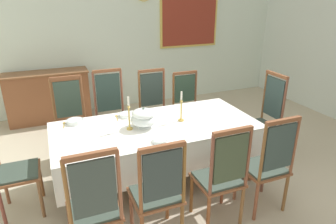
# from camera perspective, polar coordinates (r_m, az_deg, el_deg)

# --- Properties ---
(ground) EXTENTS (7.50, 6.00, 0.04)m
(ground) POSITION_cam_1_polar(r_m,az_deg,el_deg) (3.77, -1.11, -14.31)
(ground) COLOR #B8A98F
(back_wall) EXTENTS (7.50, 0.08, 3.35)m
(back_wall) POSITION_cam_1_polar(r_m,az_deg,el_deg) (6.02, -12.19, 16.27)
(back_wall) COLOR silver
(back_wall) RESTS_ON ground
(dining_table) EXTENTS (2.36, 1.08, 0.75)m
(dining_table) POSITION_cam_1_polar(r_m,az_deg,el_deg) (3.56, -2.24, -3.55)
(dining_table) COLOR brown
(dining_table) RESTS_ON ground
(tablecloth) EXTENTS (2.38, 1.10, 0.42)m
(tablecloth) POSITION_cam_1_polar(r_m,az_deg,el_deg) (3.58, -2.23, -4.07)
(tablecloth) COLOR white
(tablecloth) RESTS_ON dining_table
(chair_south_a) EXTENTS (0.44, 0.42, 1.13)m
(chair_south_a) POSITION_cam_1_polar(r_m,az_deg,el_deg) (2.65, -13.83, -16.90)
(chair_south_a) COLOR brown
(chair_south_a) RESTS_ON ground
(chair_north_a) EXTENTS (0.44, 0.42, 1.17)m
(chair_north_a) POSITION_cam_1_polar(r_m,az_deg,el_deg) (4.30, -17.92, -1.43)
(chair_north_a) COLOR brown
(chair_north_a) RESTS_ON ground
(chair_south_b) EXTENTS (0.44, 0.42, 1.09)m
(chair_south_b) POSITION_cam_1_polar(r_m,az_deg,el_deg) (2.76, -1.96, -14.82)
(chair_south_b) COLOR brown
(chair_south_b) RESTS_ON ground
(chair_north_b) EXTENTS (0.44, 0.42, 1.21)m
(chair_north_b) POSITION_cam_1_polar(r_m,az_deg,el_deg) (4.36, -10.69, -0.20)
(chair_north_b) COLOR brown
(chair_north_b) RESTS_ON ground
(chair_south_c) EXTENTS (0.44, 0.42, 1.11)m
(chair_south_c) POSITION_cam_1_polar(r_m,az_deg,el_deg) (3.00, 10.13, -11.69)
(chair_south_c) COLOR brown
(chair_south_c) RESTS_ON ground
(chair_north_c) EXTENTS (0.44, 0.42, 1.15)m
(chair_north_c) POSITION_cam_1_polar(r_m,az_deg,el_deg) (4.52, -2.53, 0.72)
(chair_north_c) COLOR brown
(chair_north_c) RESTS_ON ground
(chair_south_d) EXTENTS (0.44, 0.42, 1.11)m
(chair_south_d) POSITION_cam_1_polar(r_m,az_deg,el_deg) (3.29, 18.43, -9.24)
(chair_south_d) COLOR brown
(chair_south_d) RESTS_ON ground
(chair_north_d) EXTENTS (0.44, 0.42, 1.07)m
(chair_north_d) POSITION_cam_1_polar(r_m,az_deg,el_deg) (4.73, 3.79, 1.28)
(chair_north_d) COLOR brown
(chair_north_d) RESTS_ON ground
(chair_head_west) EXTENTS (0.42, 0.44, 1.19)m
(chair_head_west) POSITION_cam_1_polar(r_m,az_deg,el_deg) (3.47, -28.04, -8.69)
(chair_head_west) COLOR brown
(chair_head_west) RESTS_ON ground
(chair_head_east) EXTENTS (0.42, 0.44, 1.21)m
(chair_head_east) POSITION_cam_1_polar(r_m,az_deg,el_deg) (4.35, 17.87, -0.96)
(chair_head_east) COLOR brown
(chair_head_east) RESTS_ON ground
(soup_tureen) EXTENTS (0.30, 0.30, 0.24)m
(soup_tureen) POSITION_cam_1_polar(r_m,az_deg,el_deg) (3.44, -4.63, -1.07)
(soup_tureen) COLOR white
(soup_tureen) RESTS_ON tablecloth
(candlestick_west) EXTENTS (0.07, 0.07, 0.39)m
(candlestick_west) POSITION_cam_1_polar(r_m,az_deg,el_deg) (3.38, -7.40, -0.80)
(candlestick_west) COLOR gold
(candlestick_west) RESTS_ON tablecloth
(candlestick_east) EXTENTS (0.07, 0.07, 0.37)m
(candlestick_east) POSITION_cam_1_polar(r_m,az_deg,el_deg) (3.58, 2.53, 0.55)
(candlestick_east) COLOR gold
(candlestick_east) RESTS_ON tablecloth
(bowl_near_left) EXTENTS (0.20, 0.20, 0.04)m
(bowl_near_left) POSITION_cam_1_polar(r_m,az_deg,el_deg) (3.80, -7.82, -0.47)
(bowl_near_left) COLOR white
(bowl_near_left) RESTS_ON tablecloth
(bowl_near_right) EXTENTS (0.19, 0.19, 0.05)m
(bowl_near_right) POSITION_cam_1_polar(r_m,az_deg,el_deg) (3.73, -17.25, -1.67)
(bowl_near_right) COLOR white
(bowl_near_right) RESTS_ON tablecloth
(bowl_far_left) EXTENTS (0.16, 0.16, 0.03)m
(bowl_far_left) POSITION_cam_1_polar(r_m,az_deg,el_deg) (3.13, -1.54, -5.40)
(bowl_far_left) COLOR white
(bowl_far_left) RESTS_ON tablecloth
(spoon_primary) EXTENTS (0.04, 0.18, 0.01)m
(spoon_primary) POSITION_cam_1_polar(r_m,az_deg,el_deg) (3.80, -9.73, -0.84)
(spoon_primary) COLOR gold
(spoon_primary) RESTS_ON tablecloth
(spoon_secondary) EXTENTS (0.04, 0.18, 0.01)m
(spoon_secondary) POSITION_cam_1_polar(r_m,az_deg,el_deg) (3.75, -19.13, -2.09)
(spoon_secondary) COLOR gold
(spoon_secondary) RESTS_ON tablecloth
(sideboard) EXTENTS (1.44, 0.48, 0.90)m
(sideboard) POSITION_cam_1_polar(r_m,az_deg,el_deg) (5.84, -21.69, 2.76)
(sideboard) COLOR brown
(sideboard) RESTS_ON ground
(framed_painting) EXTENTS (1.29, 0.05, 1.17)m
(framed_painting) POSITION_cam_1_polar(r_m,az_deg,el_deg) (6.51, 4.06, 17.35)
(framed_painting) COLOR #D1B251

